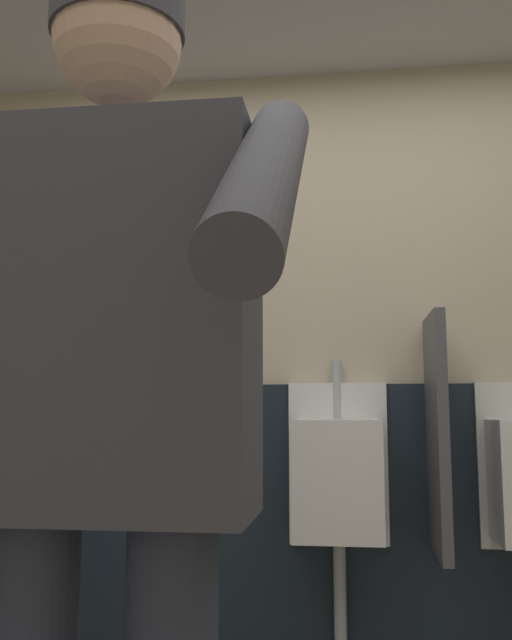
{
  "coord_description": "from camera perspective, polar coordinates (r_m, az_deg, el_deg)",
  "views": [
    {
      "loc": [
        0.06,
        -1.43,
        1.02
      ],
      "look_at": [
        -0.16,
        0.24,
        1.25
      ],
      "focal_mm": 39.13,
      "sensor_mm": 36.0,
      "label": 1
    }
  ],
  "objects": [
    {
      "name": "wall_back",
      "position": [
        3.02,
        6.33,
        -3.03
      ],
      "size": [
        4.75,
        0.12,
        2.53
      ],
      "primitive_type": "cube",
      "color": "beige",
      "rests_on": "ground_plane"
    },
    {
      "name": "wainscot_band_back",
      "position": [
        2.97,
        6.51,
        -16.34
      ],
      "size": [
        4.15,
        0.03,
        1.14
      ],
      "primitive_type": "cube",
      "color": "#19232D",
      "rests_on": "ground_plane"
    },
    {
      "name": "urinal_left",
      "position": [
        2.8,
        6.71,
        -12.65
      ],
      "size": [
        0.4,
        0.34,
        1.24
      ],
      "color": "white",
      "rests_on": "ground_plane"
    },
    {
      "name": "privacy_divider_panel",
      "position": [
        2.74,
        14.59,
        -8.95
      ],
      "size": [
        0.04,
        0.4,
        0.9
      ],
      "primitive_type": "cube",
      "color": "#4C4C51"
    },
    {
      "name": "person",
      "position": [
        1.13,
        -12.2,
        -6.53
      ],
      "size": [
        0.69,
        0.6,
        1.76
      ],
      "color": "#2D3342",
      "rests_on": "ground_plane"
    }
  ]
}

